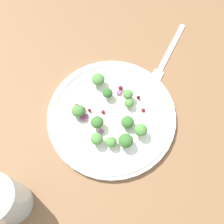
# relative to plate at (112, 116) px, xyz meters

# --- Properties ---
(ground_plane) EXTENTS (1.80, 1.80, 0.02)m
(ground_plane) POSITION_rel_plate_xyz_m (-0.03, 0.02, -0.02)
(ground_plane) COLOR brown
(plate) EXTENTS (0.27, 0.27, 0.02)m
(plate) POSITION_rel_plate_xyz_m (0.00, 0.00, 0.00)
(plate) COLOR white
(plate) RESTS_ON ground_plane
(dressing_pool) EXTENTS (0.16, 0.16, 0.00)m
(dressing_pool) POSITION_rel_plate_xyz_m (0.00, -0.00, 0.00)
(dressing_pool) COLOR white
(dressing_pool) RESTS_ON plate
(broccoli_floret_0) EXTENTS (0.03, 0.03, 0.03)m
(broccoli_floret_0) POSITION_rel_plate_xyz_m (0.06, -0.04, 0.02)
(broccoli_floret_0) COLOR #ADD18E
(broccoli_floret_0) RESTS_ON plate
(broccoli_floret_1) EXTENTS (0.02, 0.02, 0.02)m
(broccoli_floret_1) POSITION_rel_plate_xyz_m (-0.03, -0.06, 0.02)
(broccoli_floret_1) COLOR #9EC684
(broccoli_floret_1) RESTS_ON plate
(broccoli_floret_2) EXTENTS (0.03, 0.03, 0.03)m
(broccoli_floret_2) POSITION_rel_plate_xyz_m (-0.02, 0.07, 0.02)
(broccoli_floret_2) COLOR #ADD18E
(broccoli_floret_2) RESTS_ON plate
(broccoli_floret_3) EXTENTS (0.03, 0.03, 0.03)m
(broccoli_floret_3) POSITION_rel_plate_xyz_m (0.03, -0.06, 0.02)
(broccoli_floret_3) COLOR #8EB77A
(broccoli_floret_3) RESTS_ON plate
(broccoli_floret_4) EXTENTS (0.02, 0.02, 0.02)m
(broccoli_floret_4) POSITION_rel_plate_xyz_m (-0.00, -0.06, 0.02)
(broccoli_floret_4) COLOR #8EB77A
(broccoli_floret_4) RESTS_ON plate
(broccoli_floret_5) EXTENTS (0.02, 0.02, 0.02)m
(broccoli_floret_5) POSITION_rel_plate_xyz_m (0.03, 0.04, 0.02)
(broccoli_floret_5) COLOR #ADD18E
(broccoli_floret_5) RESTS_ON plate
(broccoli_floret_6) EXTENTS (0.02, 0.02, 0.02)m
(broccoli_floret_6) POSITION_rel_plate_xyz_m (-0.01, 0.04, 0.02)
(broccoli_floret_6) COLOR #9EC684
(broccoli_floret_6) RESTS_ON plate
(broccoli_floret_7) EXTENTS (0.03, 0.03, 0.03)m
(broccoli_floret_7) POSITION_rel_plate_xyz_m (-0.03, -0.03, 0.03)
(broccoli_floret_7) COLOR #ADD18E
(broccoli_floret_7) RESTS_ON plate
(broccoli_floret_8) EXTENTS (0.02, 0.02, 0.02)m
(broccoli_floret_8) POSITION_rel_plate_xyz_m (0.04, 0.02, 0.02)
(broccoli_floret_8) COLOR #8EB77A
(broccoli_floret_8) RESTS_ON plate
(broccoli_floret_9) EXTENTS (0.03, 0.03, 0.03)m
(broccoli_floret_9) POSITION_rel_plate_xyz_m (-0.07, 0.00, 0.02)
(broccoli_floret_9) COLOR #9EC684
(broccoli_floret_9) RESTS_ON plate
(broccoli_floret_10) EXTENTS (0.03, 0.03, 0.03)m
(broccoli_floret_10) POSITION_rel_plate_xyz_m (0.03, -0.02, 0.02)
(broccoli_floret_10) COLOR #9EC684
(broccoli_floret_10) RESTS_ON plate
(cranberry_0) EXTENTS (0.01, 0.01, 0.01)m
(cranberry_0) POSITION_rel_plate_xyz_m (0.06, 0.04, 0.01)
(cranberry_0) COLOR #4C0A14
(cranberry_0) RESTS_ON plate
(cranberry_1) EXTENTS (0.01, 0.01, 0.01)m
(cranberry_1) POSITION_rel_plate_xyz_m (0.07, 0.01, 0.01)
(cranberry_1) COLOR maroon
(cranberry_1) RESTS_ON plate
(cranberry_2) EXTENTS (0.01, 0.01, 0.01)m
(cranberry_2) POSITION_rel_plate_xyz_m (0.02, 0.06, 0.01)
(cranberry_2) COLOR maroon
(cranberry_2) RESTS_ON plate
(cranberry_3) EXTENTS (0.01, 0.01, 0.01)m
(cranberry_3) POSITION_rel_plate_xyz_m (-0.02, 0.00, 0.01)
(cranberry_3) COLOR maroon
(cranberry_3) RESTS_ON plate
(cranberry_4) EXTENTS (0.01, 0.01, 0.01)m
(cranberry_4) POSITION_rel_plate_xyz_m (-0.06, 0.01, 0.01)
(cranberry_4) COLOR #4C0A14
(cranberry_4) RESTS_ON plate
(cranberry_5) EXTENTS (0.01, 0.01, 0.01)m
(cranberry_5) POSITION_rel_plate_xyz_m (-0.05, 0.01, 0.01)
(cranberry_5) COLOR maroon
(cranberry_5) RESTS_ON plate
(cranberry_6) EXTENTS (0.01, 0.01, 0.01)m
(cranberry_6) POSITION_rel_plate_xyz_m (-0.07, 0.02, 0.01)
(cranberry_6) COLOR maroon
(cranberry_6) RESTS_ON plate
(onion_bit_0) EXTENTS (0.01, 0.01, 0.00)m
(onion_bit_0) POSITION_rel_plate_xyz_m (0.02, 0.05, 0.01)
(onion_bit_0) COLOR #934C84
(onion_bit_0) RESTS_ON plate
(onion_bit_1) EXTENTS (0.02, 0.02, 0.01)m
(onion_bit_1) POSITION_rel_plate_xyz_m (-0.06, -0.01, 0.01)
(onion_bit_1) COLOR #843D75
(onion_bit_1) RESTS_ON plate
(onion_bit_2) EXTENTS (0.01, 0.01, 0.00)m
(onion_bit_2) POSITION_rel_plate_xyz_m (-0.02, -0.04, 0.01)
(onion_bit_2) COLOR #A35B93
(onion_bit_2) RESTS_ON plate
(fork) EXTENTS (0.10, 0.17, 0.01)m
(fork) POSITION_rel_plate_xyz_m (0.13, 0.16, -0.01)
(fork) COLOR silver
(fork) RESTS_ON ground_plane
(water_glass) EXTENTS (0.08, 0.08, 0.11)m
(water_glass) POSITION_rel_plate_xyz_m (-0.19, -0.18, 0.05)
(water_glass) COLOR silver
(water_glass) RESTS_ON ground_plane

